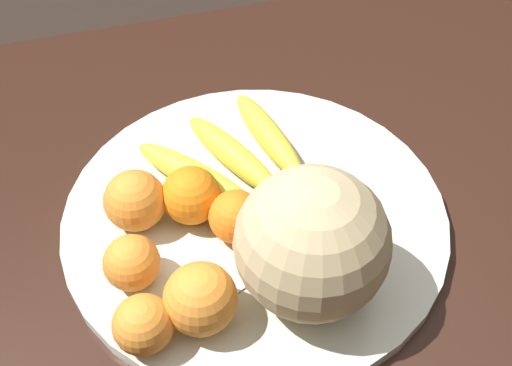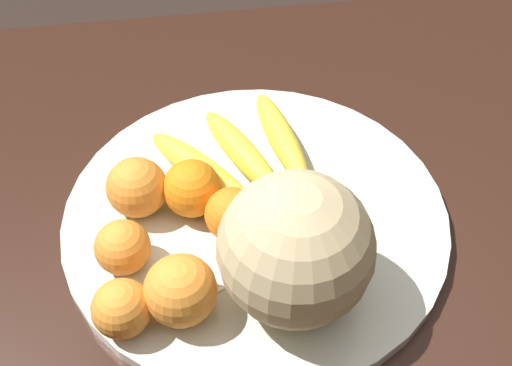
{
  "view_description": "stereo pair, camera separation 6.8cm",
  "coord_description": "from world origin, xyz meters",
  "px_view_note": "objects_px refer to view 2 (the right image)",
  "views": [
    {
      "loc": [
        -0.15,
        -0.45,
        1.3
      ],
      "look_at": [
        -0.01,
        -0.0,
        0.8
      ],
      "focal_mm": 42.0,
      "sensor_mm": 36.0,
      "label": 1
    },
    {
      "loc": [
        -0.08,
        -0.46,
        1.3
      ],
      "look_at": [
        -0.01,
        -0.0,
        0.8
      ],
      "focal_mm": 42.0,
      "sensor_mm": 36.0,
      "label": 2
    }
  ],
  "objects_px": {
    "orange_back_right": "(232,214)",
    "produce_tag": "(233,273)",
    "fruit_bowl": "(256,216)",
    "orange_front_left": "(137,187)",
    "orange_front_right": "(123,247)",
    "orange_top_small": "(192,188)",
    "kitchen_table": "(263,260)",
    "banana_bunch": "(242,155)",
    "melon": "(296,249)",
    "orange_back_left": "(122,308)",
    "orange_mid_center": "(181,290)"
  },
  "relations": [
    {
      "from": "kitchen_table",
      "to": "orange_back_left",
      "type": "xyz_separation_m",
      "value": [
        -0.16,
        -0.13,
        0.14
      ]
    },
    {
      "from": "melon",
      "to": "orange_top_small",
      "type": "distance_m",
      "value": 0.17
    },
    {
      "from": "orange_mid_center",
      "to": "kitchen_table",
      "type": "bearing_deg",
      "value": 50.36
    },
    {
      "from": "melon",
      "to": "orange_front_right",
      "type": "bearing_deg",
      "value": 159.68
    },
    {
      "from": "kitchen_table",
      "to": "fruit_bowl",
      "type": "bearing_deg",
      "value": -156.14
    },
    {
      "from": "kitchen_table",
      "to": "orange_back_right",
      "type": "relative_size",
      "value": 24.96
    },
    {
      "from": "banana_bunch",
      "to": "orange_top_small",
      "type": "bearing_deg",
      "value": 109.36
    },
    {
      "from": "orange_back_right",
      "to": "produce_tag",
      "type": "xyz_separation_m",
      "value": [
        -0.01,
        -0.06,
        -0.03
      ]
    },
    {
      "from": "orange_back_right",
      "to": "orange_front_right",
      "type": "bearing_deg",
      "value": -167.15
    },
    {
      "from": "orange_front_left",
      "to": "orange_back_left",
      "type": "distance_m",
      "value": 0.16
    },
    {
      "from": "fruit_bowl",
      "to": "orange_back_right",
      "type": "xyz_separation_m",
      "value": [
        -0.03,
        -0.03,
        0.04
      ]
    },
    {
      "from": "kitchen_table",
      "to": "orange_front_right",
      "type": "xyz_separation_m",
      "value": [
        -0.16,
        -0.06,
        0.14
      ]
    },
    {
      "from": "orange_front_right",
      "to": "orange_top_small",
      "type": "xyz_separation_m",
      "value": [
        0.08,
        0.07,
        0.0
      ]
    },
    {
      "from": "kitchen_table",
      "to": "banana_bunch",
      "type": "xyz_separation_m",
      "value": [
        -0.02,
        0.07,
        0.13
      ]
    },
    {
      "from": "fruit_bowl",
      "to": "orange_front_left",
      "type": "distance_m",
      "value": 0.14
    },
    {
      "from": "orange_top_small",
      "to": "produce_tag",
      "type": "distance_m",
      "value": 0.11
    },
    {
      "from": "orange_back_right",
      "to": "fruit_bowl",
      "type": "bearing_deg",
      "value": 39.07
    },
    {
      "from": "melon",
      "to": "orange_back_right",
      "type": "height_order",
      "value": "melon"
    },
    {
      "from": "kitchen_table",
      "to": "orange_front_left",
      "type": "bearing_deg",
      "value": 171.03
    },
    {
      "from": "orange_front_left",
      "to": "produce_tag",
      "type": "relative_size",
      "value": 0.91
    },
    {
      "from": "orange_mid_center",
      "to": "produce_tag",
      "type": "relative_size",
      "value": 0.95
    },
    {
      "from": "banana_bunch",
      "to": "orange_back_right",
      "type": "bearing_deg",
      "value": 142.77
    },
    {
      "from": "orange_front_right",
      "to": "produce_tag",
      "type": "xyz_separation_m",
      "value": [
        0.11,
        -0.03,
        -0.03
      ]
    },
    {
      "from": "fruit_bowl",
      "to": "orange_front_left",
      "type": "relative_size",
      "value": 6.44
    },
    {
      "from": "orange_back_left",
      "to": "melon",
      "type": "bearing_deg",
      "value": 3.72
    },
    {
      "from": "orange_front_right",
      "to": "produce_tag",
      "type": "bearing_deg",
      "value": -15.35
    },
    {
      "from": "orange_front_left",
      "to": "orange_mid_center",
      "type": "height_order",
      "value": "orange_mid_center"
    },
    {
      "from": "produce_tag",
      "to": "kitchen_table",
      "type": "bearing_deg",
      "value": 37.09
    },
    {
      "from": "melon",
      "to": "banana_bunch",
      "type": "distance_m",
      "value": 0.21
    },
    {
      "from": "orange_top_small",
      "to": "orange_back_right",
      "type": "bearing_deg",
      "value": -46.23
    },
    {
      "from": "banana_bunch",
      "to": "fruit_bowl",
      "type": "bearing_deg",
      "value": 160.75
    },
    {
      "from": "fruit_bowl",
      "to": "orange_top_small",
      "type": "distance_m",
      "value": 0.09
    },
    {
      "from": "orange_back_right",
      "to": "produce_tag",
      "type": "distance_m",
      "value": 0.07
    },
    {
      "from": "orange_top_small",
      "to": "melon",
      "type": "bearing_deg",
      "value": -55.26
    },
    {
      "from": "melon",
      "to": "orange_back_right",
      "type": "bearing_deg",
      "value": 119.69
    },
    {
      "from": "orange_mid_center",
      "to": "orange_back_left",
      "type": "bearing_deg",
      "value": -172.83
    },
    {
      "from": "kitchen_table",
      "to": "produce_tag",
      "type": "height_order",
      "value": "produce_tag"
    },
    {
      "from": "orange_front_left",
      "to": "orange_top_small",
      "type": "distance_m",
      "value": 0.06
    },
    {
      "from": "produce_tag",
      "to": "orange_back_left",
      "type": "bearing_deg",
      "value": 176.07
    },
    {
      "from": "kitchen_table",
      "to": "banana_bunch",
      "type": "distance_m",
      "value": 0.15
    },
    {
      "from": "fruit_bowl",
      "to": "orange_front_left",
      "type": "xyz_separation_m",
      "value": [
        -0.14,
        0.03,
        0.04
      ]
    },
    {
      "from": "orange_front_left",
      "to": "fruit_bowl",
      "type": "bearing_deg",
      "value": -11.31
    },
    {
      "from": "orange_mid_center",
      "to": "orange_top_small",
      "type": "relative_size",
      "value": 1.09
    },
    {
      "from": "orange_front_left",
      "to": "produce_tag",
      "type": "bearing_deg",
      "value": -48.92
    },
    {
      "from": "fruit_bowl",
      "to": "orange_top_small",
      "type": "xyz_separation_m",
      "value": [
        -0.07,
        0.02,
        0.04
      ]
    },
    {
      "from": "orange_back_left",
      "to": "orange_top_small",
      "type": "height_order",
      "value": "orange_top_small"
    },
    {
      "from": "melon",
      "to": "orange_front_left",
      "type": "xyz_separation_m",
      "value": [
        -0.16,
        0.14,
        -0.04
      ]
    },
    {
      "from": "produce_tag",
      "to": "melon",
      "type": "bearing_deg",
      "value": -53.93
    },
    {
      "from": "banana_bunch",
      "to": "orange_mid_center",
      "type": "bearing_deg",
      "value": 132.71
    },
    {
      "from": "orange_back_right",
      "to": "banana_bunch",
      "type": "bearing_deg",
      "value": 76.15
    }
  ]
}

